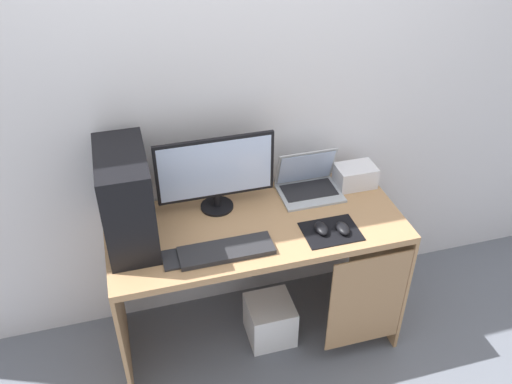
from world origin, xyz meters
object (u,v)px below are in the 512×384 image
object	(u,v)px
monitor	(216,172)
projector	(355,176)
mouse_left	(321,229)
pc_tower	(126,198)
laptop	(308,184)
cell_phone	(171,260)
mouse_right	(343,228)
keyboard	(226,251)
subwoofer	(270,320)

from	to	relation	value
monitor	projector	xyz separation A→B (m)	(0.73, 0.01, -0.16)
monitor	mouse_left	distance (m)	0.56
pc_tower	laptop	bearing A→B (deg)	8.60
cell_phone	projector	bearing A→B (deg)	17.89
projector	mouse_right	bearing A→B (deg)	-121.78
laptop	cell_phone	bearing A→B (deg)	-156.12
cell_phone	laptop	bearing A→B (deg)	23.88
keyboard	subwoofer	bearing A→B (deg)	26.46
subwoofer	mouse_right	bearing A→B (deg)	-23.17
keyboard	cell_phone	size ratio (longest dim) A/B	3.23
projector	subwoofer	bearing A→B (deg)	-157.30
subwoofer	cell_phone	bearing A→B (deg)	-167.43
pc_tower	cell_phone	world-z (taller)	pc_tower
projector	laptop	bearing A→B (deg)	177.91
keyboard	cell_phone	distance (m)	0.24
keyboard	subwoofer	size ratio (longest dim) A/B	1.75
projector	cell_phone	world-z (taller)	projector
monitor	keyboard	size ratio (longest dim) A/B	1.34
mouse_right	monitor	bearing A→B (deg)	147.12
monitor	keyboard	distance (m)	0.39
monitor	mouse_right	size ratio (longest dim) A/B	5.86
monitor	keyboard	world-z (taller)	monitor
monitor	laptop	bearing A→B (deg)	2.16
projector	keyboard	world-z (taller)	projector
mouse_left	mouse_right	xyz separation A→B (m)	(0.09, -0.03, 0.00)
mouse_right	subwoofer	xyz separation A→B (m)	(-0.30, 0.13, -0.67)
mouse_left	subwoofer	distance (m)	0.71
pc_tower	monitor	bearing A→B (deg)	15.68
mouse_right	pc_tower	bearing A→B (deg)	166.95
keyboard	mouse_left	xyz separation A→B (m)	(0.45, 0.02, 0.01)
pc_tower	subwoofer	xyz separation A→B (m)	(0.64, -0.09, -0.87)
monitor	subwoofer	bearing A→B (deg)	-43.52
pc_tower	projector	xyz separation A→B (m)	(1.15, 0.13, -0.17)
laptop	mouse_left	world-z (taller)	laptop
cell_phone	monitor	bearing A→B (deg)	48.88
mouse_right	cell_phone	xyz separation A→B (m)	(-0.79, 0.02, -0.02)
monitor	laptop	world-z (taller)	monitor
laptop	mouse_right	world-z (taller)	laptop
projector	pc_tower	bearing A→B (deg)	-173.72
laptop	keyboard	world-z (taller)	laptop
keyboard	cell_phone	bearing A→B (deg)	176.77
mouse_left	subwoofer	xyz separation A→B (m)	(-0.21, 0.10, -0.67)
mouse_left	cell_phone	distance (m)	0.70
projector	subwoofer	distance (m)	0.90
monitor	projector	size ratio (longest dim) A/B	2.81
keyboard	mouse_right	world-z (taller)	mouse_right
pc_tower	monitor	world-z (taller)	pc_tower
monitor	subwoofer	xyz separation A→B (m)	(0.22, -0.21, -0.86)
keyboard	subwoofer	distance (m)	0.71
pc_tower	laptop	distance (m)	0.92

